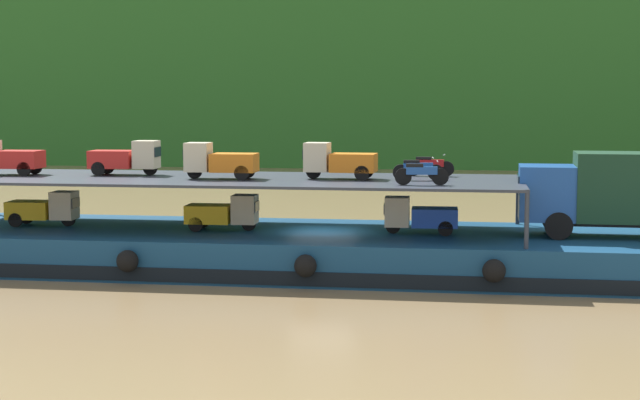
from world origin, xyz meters
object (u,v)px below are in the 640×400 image
object	(u,v)px
motorcycle_upper_port	(421,173)
motorcycle_upper_centre	(418,169)
mini_truck_lower_mid	(420,215)
covered_lorry	(620,191)
mini_truck_lower_stern	(44,208)
mini_truck_upper_fore	(220,161)
mini_truck_upper_stern	(6,158)
mini_truck_upper_bow	(339,161)
motorcycle_upper_stbd	(429,165)
mini_truck_upper_mid	(126,158)
cargo_barge	(323,251)
mini_truck_lower_aft	(223,212)

from	to	relation	value
motorcycle_upper_port	motorcycle_upper_centre	distance (m)	2.05
motorcycle_upper_port	mini_truck_lower_mid	bearing A→B (deg)	94.11
covered_lorry	mini_truck_lower_mid	xyz separation A→B (m)	(-7.26, -0.17, -1.00)
motorcycle_upper_port	mini_truck_lower_stern	bearing A→B (deg)	172.61
mini_truck_lower_mid	mini_truck_upper_fore	distance (m)	7.84
covered_lorry	mini_truck_upper_stern	distance (m)	23.80
mini_truck_lower_stern	motorcycle_upper_port	xyz separation A→B (m)	(15.04, -1.95, 1.74)
mini_truck_lower_mid	mini_truck_upper_bow	world-z (taller)	mini_truck_upper_bow
motorcycle_upper_port	motorcycle_upper_stbd	distance (m)	4.07
mini_truck_upper_mid	motorcycle_upper_stbd	distance (m)	12.08
mini_truck_upper_stern	motorcycle_upper_stbd	xyz separation A→B (m)	(16.78, 1.94, -0.26)
covered_lorry	mini_truck_upper_mid	world-z (taller)	mini_truck_upper_mid
covered_lorry	motorcycle_upper_stbd	xyz separation A→B (m)	(-7.00, 1.99, 0.74)
covered_lorry	mini_truck_upper_mid	bearing A→B (deg)	177.91
mini_truck_upper_fore	motorcycle_upper_stbd	xyz separation A→B (m)	(7.82, 2.59, -0.26)
cargo_barge	motorcycle_upper_stbd	xyz separation A→B (m)	(3.93, 2.07, 3.18)
cargo_barge	mini_truck_lower_stern	xyz separation A→B (m)	(-11.22, -0.05, 1.44)
mini_truck_upper_fore	mini_truck_lower_aft	bearing A→B (deg)	76.33
cargo_barge	motorcycle_upper_port	distance (m)	5.35
mini_truck_lower_stern	mini_truck_upper_fore	world-z (taller)	mini_truck_upper_fore
mini_truck_upper_bow	motorcycle_upper_centre	bearing A→B (deg)	-2.12
mini_truck_upper_bow	motorcycle_upper_stbd	bearing A→B (deg)	29.97
mini_truck_lower_mid	mini_truck_upper_bow	xyz separation A→B (m)	(-3.08, 0.24, 2.00)
covered_lorry	motorcycle_upper_centre	xyz separation A→B (m)	(-7.36, -0.04, 0.74)
cargo_barge	motorcycle_upper_centre	distance (m)	4.79
covered_lorry	mini_truck_lower_stern	size ratio (longest dim) A/B	2.84
mini_truck_lower_stern	mini_truck_lower_aft	distance (m)	7.40
mini_truck_upper_stern	mini_truck_upper_mid	size ratio (longest dim) A/B	1.00
mini_truck_upper_stern	mini_truck_upper_fore	bearing A→B (deg)	-4.14
mini_truck_upper_bow	motorcycle_upper_centre	xyz separation A→B (m)	(2.99, -0.11, -0.26)
mini_truck_lower_stern	mini_truck_upper_stern	distance (m)	2.58
mini_truck_upper_stern	mini_truck_upper_fore	distance (m)	8.98
covered_lorry	mini_truck_upper_bow	bearing A→B (deg)	179.63
mini_truck_upper_bow	motorcycle_upper_stbd	distance (m)	3.86
cargo_barge	mini_truck_upper_bow	size ratio (longest dim) A/B	11.46
mini_truck_upper_fore	mini_truck_upper_bow	size ratio (longest dim) A/B	0.99
covered_lorry	mini_truck_lower_mid	size ratio (longest dim) A/B	2.84
mini_truck_upper_mid	mini_truck_lower_aft	bearing A→B (deg)	-13.73
motorcycle_upper_port	motorcycle_upper_stbd	xyz separation A→B (m)	(0.12, 4.07, 0.00)
mini_truck_upper_bow	mini_truck_lower_stern	bearing A→B (deg)	-179.06
mini_truck_upper_mid	mini_truck_lower_stern	bearing A→B (deg)	-165.43
mini_truck_upper_bow	motorcycle_upper_stbd	world-z (taller)	mini_truck_upper_bow
mini_truck_lower_aft	mini_truck_upper_fore	xyz separation A→B (m)	(-0.06, -0.25, 2.00)
mini_truck_lower_aft	mini_truck_upper_fore	world-z (taller)	mini_truck_upper_fore
mini_truck_lower_mid	motorcycle_upper_port	xyz separation A→B (m)	(0.14, -1.91, 1.74)
motorcycle_upper_port	mini_truck_upper_bow	bearing A→B (deg)	146.37
mini_truck_lower_stern	mini_truck_lower_mid	size ratio (longest dim) A/B	1.00
mini_truck_lower_stern	mini_truck_upper_bow	world-z (taller)	mini_truck_upper_bow
mini_truck_upper_stern	mini_truck_upper_mid	distance (m)	4.81
mini_truck_lower_stern	motorcycle_upper_port	bearing A→B (deg)	-7.39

